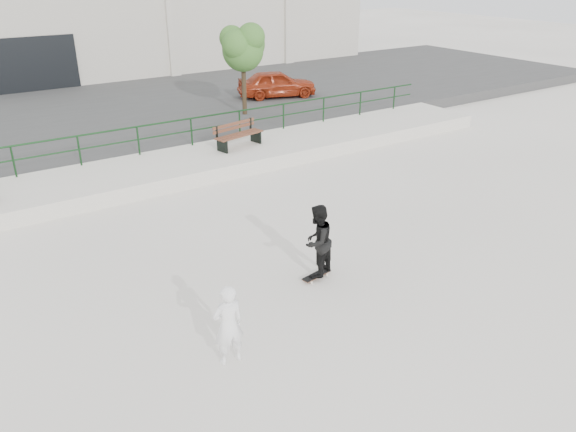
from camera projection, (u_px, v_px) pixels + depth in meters
ground at (287, 331)px, 11.10m from camera, size 120.00×120.00×0.00m
ledge at (125, 178)px, 18.19m from camera, size 30.00×3.00×0.50m
parking_strip at (61, 121)px, 24.63m from camera, size 60.00×14.00×0.50m
railing at (109, 139)px, 18.76m from camera, size 28.00×0.06×1.03m
bench_right at (238, 135)px, 20.23m from camera, size 2.00×0.95×0.89m
tree at (243, 46)px, 23.59m from camera, size 2.18×1.94×3.87m
red_car at (277, 84)px, 27.60m from camera, size 4.12×2.66×1.30m
skateboard at (316, 275)px, 12.93m from camera, size 0.80×0.33×0.09m
standing_skater at (317, 241)px, 12.56m from camera, size 1.03×0.93×1.72m
seated_skater at (228, 325)px, 9.93m from camera, size 0.60×0.41×1.60m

